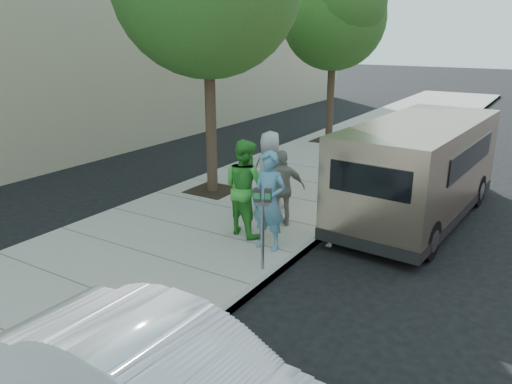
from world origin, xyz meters
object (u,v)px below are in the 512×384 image
(tree_far, at_px, (335,13))
(person_officer, at_px, (269,201))
(parking_meter, at_px, (263,212))
(person_gray_shirt, at_px, (270,172))
(van, at_px, (420,168))
(person_striped_polo, at_px, (282,188))
(person_green_shirt, at_px, (245,187))

(tree_far, height_order, person_officer, tree_far)
(parking_meter, relative_size, person_gray_shirt, 0.79)
(van, xyz_separation_m, person_striped_polo, (-2.29, -2.41, -0.23))
(person_green_shirt, distance_m, person_striped_polo, 0.93)
(person_officer, bearing_deg, parking_meter, -67.03)
(parking_meter, height_order, van, van)
(person_officer, bearing_deg, person_green_shirt, 153.17)
(tree_far, relative_size, person_green_shirt, 3.22)
(parking_meter, distance_m, person_gray_shirt, 3.07)
(parking_meter, height_order, person_officer, person_officer)
(person_officer, bearing_deg, person_gray_shirt, 119.16)
(tree_far, height_order, person_green_shirt, tree_far)
(person_officer, distance_m, person_striped_polo, 1.27)
(parking_meter, distance_m, person_striped_polo, 2.21)
(person_gray_shirt, bearing_deg, parking_meter, 85.60)
(tree_far, height_order, van, tree_far)
(tree_far, bearing_deg, person_gray_shirt, -75.83)
(tree_far, distance_m, parking_meter, 12.01)
(tree_far, xyz_separation_m, person_gray_shirt, (2.06, -8.18, -3.78))
(tree_far, xyz_separation_m, person_green_shirt, (2.32, -9.64, -3.73))
(person_officer, xyz_separation_m, person_gray_shirt, (-1.06, 1.86, -0.01))
(van, bearing_deg, person_gray_shirt, -145.66)
(van, height_order, person_officer, van)
(person_green_shirt, bearing_deg, tree_far, -61.12)
(person_gray_shirt, bearing_deg, person_officer, 87.49)
(person_striped_polo, bearing_deg, person_gray_shirt, -82.63)
(person_officer, bearing_deg, tree_far, 106.65)
(tree_far, height_order, person_striped_polo, tree_far)
(parking_meter, bearing_deg, tree_far, 83.16)
(parking_meter, xyz_separation_m, van, (1.54, 4.47, -0.02))
(person_striped_polo, bearing_deg, person_officer, 67.61)
(person_officer, distance_m, person_green_shirt, 0.90)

